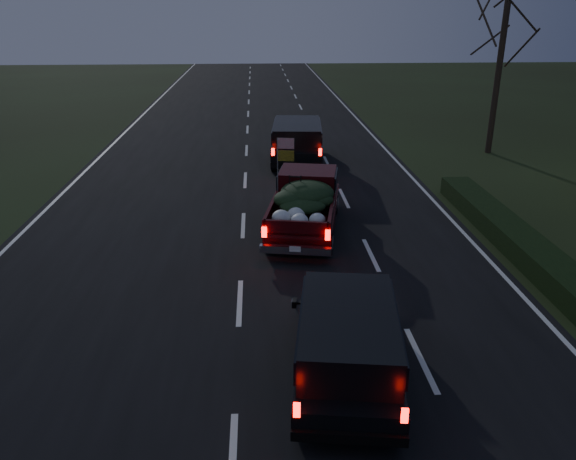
{
  "coord_description": "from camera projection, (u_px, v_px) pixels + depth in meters",
  "views": [
    {
      "loc": [
        0.46,
        -11.62,
        6.44
      ],
      "look_at": [
        1.21,
        1.28,
        1.3
      ],
      "focal_mm": 35.0,
      "sensor_mm": 36.0,
      "label": 1
    }
  ],
  "objects": [
    {
      "name": "rear_suv",
      "position": [
        348.0,
        337.0,
        10.08
      ],
      "size": [
        2.32,
        4.43,
        1.21
      ],
      "rotation": [
        0.0,
        0.0,
        -0.14
      ],
      "color": "black",
      "rests_on": "ground"
    },
    {
      "name": "hedge_row",
      "position": [
        512.0,
        235.0,
        16.23
      ],
      "size": [
        1.0,
        10.0,
        0.6
      ],
      "primitive_type": "cube",
      "color": "black",
      "rests_on": "ground"
    },
    {
      "name": "lead_suv",
      "position": [
        297.0,
        138.0,
        24.62
      ],
      "size": [
        2.5,
        5.2,
        1.45
      ],
      "rotation": [
        0.0,
        0.0,
        -0.08
      ],
      "color": "black",
      "rests_on": "ground"
    },
    {
      "name": "road_asphalt",
      "position": [
        240.0,
        302.0,
        13.13
      ],
      "size": [
        14.0,
        120.0,
        0.02
      ],
      "primitive_type": "cube",
      "color": "black",
      "rests_on": "ground"
    },
    {
      "name": "pickup_truck",
      "position": [
        305.0,
        200.0,
        17.11
      ],
      "size": [
        2.69,
        5.12,
        2.56
      ],
      "rotation": [
        0.0,
        0.0,
        -0.18
      ],
      "color": "#3B080B",
      "rests_on": "ground"
    },
    {
      "name": "ground",
      "position": [
        240.0,
        303.0,
        13.13
      ],
      "size": [
        120.0,
        120.0,
        0.0
      ],
      "primitive_type": "plane",
      "color": "black",
      "rests_on": "ground"
    },
    {
      "name": "bare_tree_far",
      "position": [
        503.0,
        37.0,
        24.81
      ],
      "size": [
        3.6,
        3.6,
        7.0
      ],
      "color": "black",
      "rests_on": "ground"
    }
  ]
}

